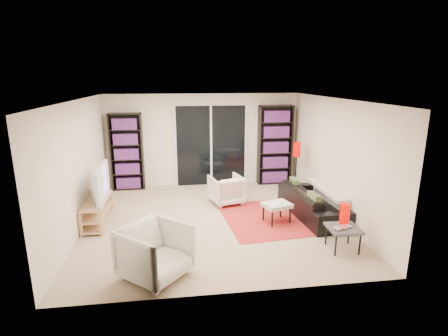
{
  "coord_description": "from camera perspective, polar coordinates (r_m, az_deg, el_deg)",
  "views": [
    {
      "loc": [
        -0.69,
        -6.55,
        2.79
      ],
      "look_at": [
        0.25,
        0.3,
        1.0
      ],
      "focal_mm": 28.0,
      "sensor_mm": 36.0,
      "label": 1
    }
  ],
  "objects": [
    {
      "name": "floor",
      "position": [
        7.15,
        -1.68,
        -8.45
      ],
      "size": [
        5.0,
        5.0,
        0.0
      ],
      "primitive_type": "plane",
      "color": "tan",
      "rests_on": "ground"
    },
    {
      "name": "wall_back",
      "position": [
        9.21,
        -3.41,
        4.56
      ],
      "size": [
        5.0,
        0.02,
        2.4
      ],
      "primitive_type": "cube",
      "color": "white",
      "rests_on": "ground"
    },
    {
      "name": "wall_front",
      "position": [
        4.41,
        1.72,
        -6.68
      ],
      "size": [
        5.0,
        0.02,
        2.4
      ],
      "primitive_type": "cube",
      "color": "white",
      "rests_on": "ground"
    },
    {
      "name": "wall_left",
      "position": [
        6.98,
        -22.62,
        0.21
      ],
      "size": [
        0.02,
        5.0,
        2.4
      ],
      "primitive_type": "cube",
      "color": "white",
      "rests_on": "ground"
    },
    {
      "name": "wall_right",
      "position": [
        7.46,
        17.73,
        1.5
      ],
      "size": [
        0.02,
        5.0,
        2.4
      ],
      "primitive_type": "cube",
      "color": "white",
      "rests_on": "ground"
    },
    {
      "name": "ceiling",
      "position": [
        6.6,
        -1.83,
        11.12
      ],
      "size": [
        5.0,
        5.0,
        0.02
      ],
      "primitive_type": "cube",
      "color": "white",
      "rests_on": "wall_back"
    },
    {
      "name": "sliding_door",
      "position": [
        9.22,
        -2.13,
        3.64
      ],
      "size": [
        1.92,
        0.08,
        2.16
      ],
      "color": "white",
      "rests_on": "ground"
    },
    {
      "name": "bookshelf_left",
      "position": [
        9.15,
        -15.57,
        2.55
      ],
      "size": [
        0.8,
        0.3,
        1.95
      ],
      "color": "black",
      "rests_on": "ground"
    },
    {
      "name": "bookshelf_right",
      "position": [
        9.41,
        8.32,
        3.72
      ],
      "size": [
        0.9,
        0.3,
        2.1
      ],
      "color": "black",
      "rests_on": "ground"
    },
    {
      "name": "tv_stand",
      "position": [
        7.33,
        -19.96,
        -6.58
      ],
      "size": [
        0.4,
        1.24,
        0.5
      ],
      "color": "#E4B886",
      "rests_on": "floor"
    },
    {
      "name": "tv",
      "position": [
        7.14,
        -20.19,
        -2.32
      ],
      "size": [
        0.17,
        1.15,
        0.66
      ],
      "primitive_type": "imported",
      "rotation": [
        0.0,
        0.0,
        1.59
      ],
      "color": "black",
      "rests_on": "tv_stand"
    },
    {
      "name": "rug",
      "position": [
        7.25,
        6.25,
        -8.17
      ],
      "size": [
        1.69,
        2.17,
        0.01
      ],
      "primitive_type": "cube",
      "rotation": [
        0.0,
        0.0,
        0.09
      ],
      "color": "red",
      "rests_on": "floor"
    },
    {
      "name": "sofa",
      "position": [
        7.49,
        14.31,
        -5.45
      ],
      "size": [
        0.93,
        2.05,
        0.58
      ],
      "primitive_type": "imported",
      "rotation": [
        0.0,
        0.0,
        1.65
      ],
      "color": "black",
      "rests_on": "floor"
    },
    {
      "name": "armchair_back",
      "position": [
        7.96,
        0.4,
        -3.55
      ],
      "size": [
        0.85,
        0.86,
        0.64
      ],
      "primitive_type": "imported",
      "rotation": [
        0.0,
        0.0,
        3.4
      ],
      "color": "silver",
      "rests_on": "floor"
    },
    {
      "name": "armchair_front",
      "position": [
        5.2,
        -11.19,
        -13.29
      ],
      "size": [
        1.2,
        1.19,
        0.78
      ],
      "primitive_type": "imported",
      "rotation": [
        0.0,
        0.0,
        0.85
      ],
      "color": "silver",
      "rests_on": "floor"
    },
    {
      "name": "ottoman",
      "position": [
        7.0,
        8.63,
        -6.13
      ],
      "size": [
        0.61,
        0.54,
        0.4
      ],
      "color": "silver",
      "rests_on": "floor"
    },
    {
      "name": "side_table",
      "position": [
        6.18,
        18.91,
        -9.51
      ],
      "size": [
        0.52,
        0.52,
        0.4
      ],
      "color": "#404145",
      "rests_on": "floor"
    },
    {
      "name": "laptop",
      "position": [
        6.1,
        19.14,
        -9.3
      ],
      "size": [
        0.38,
        0.32,
        0.03
      ],
      "primitive_type": "imported",
      "rotation": [
        0.0,
        0.0,
        0.37
      ],
      "color": "silver",
      "rests_on": "side_table"
    },
    {
      "name": "table_lamp",
      "position": [
        6.26,
        19.11,
        -7.03
      ],
      "size": [
        0.16,
        0.16,
        0.36
      ],
      "primitive_type": "cylinder",
      "color": "#C00500",
      "rests_on": "side_table"
    },
    {
      "name": "floor_lamp",
      "position": [
        8.6,
        11.77,
        2.04
      ],
      "size": [
        0.19,
        0.19,
        1.29
      ],
      "color": "black",
      "rests_on": "floor"
    }
  ]
}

